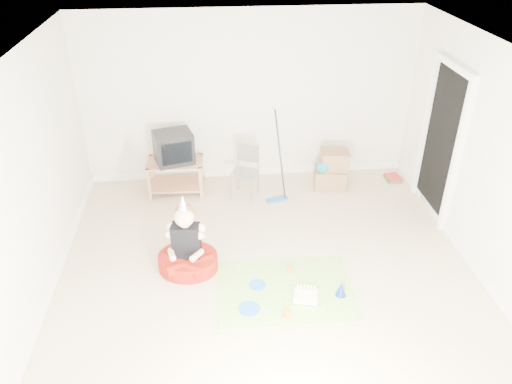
{
  "coord_description": "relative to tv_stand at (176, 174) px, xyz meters",
  "views": [
    {
      "loc": [
        -0.59,
        -4.61,
        3.89
      ],
      "look_at": [
        -0.1,
        0.4,
        0.9
      ],
      "focal_mm": 35.0,
      "sensor_mm": 36.0,
      "label": 1
    }
  ],
  "objects": [
    {
      "name": "ground",
      "position": [
        1.15,
        -2.06,
        -0.3
      ],
      "size": [
        5.0,
        5.0,
        0.0
      ],
      "primitive_type": "plane",
      "color": "beige",
      "rests_on": "ground"
    },
    {
      "name": "doorway_recess",
      "position": [
        3.63,
        -0.86,
        0.73
      ],
      "size": [
        0.02,
        0.9,
        2.05
      ],
      "primitive_type": "cube",
      "color": "black",
      "rests_on": "ground"
    },
    {
      "name": "tv_stand",
      "position": [
        0.0,
        0.0,
        0.0
      ],
      "size": [
        0.83,
        0.54,
        0.51
      ],
      "color": "#AC724D",
      "rests_on": "ground"
    },
    {
      "name": "crt_tv",
      "position": [
        -0.0,
        0.0,
        0.44
      ],
      "size": [
        0.63,
        0.57,
        0.46
      ],
      "primitive_type": "cube",
      "rotation": [
        0.0,
        0.0,
        0.27
      ],
      "color": "black",
      "rests_on": "tv_stand"
    },
    {
      "name": "folding_chair",
      "position": [
        1.01,
        -0.24,
        0.09
      ],
      "size": [
        0.47,
        0.47,
        0.81
      ],
      "color": "gray",
      "rests_on": "ground"
    },
    {
      "name": "cardboard_boxes",
      "position": [
        2.36,
        -0.08,
        -0.01
      ],
      "size": [
        0.53,
        0.42,
        0.6
      ],
      "color": "#906845",
      "rests_on": "ground"
    },
    {
      "name": "floor_mop",
      "position": [
        1.48,
        -0.42,
        -0.04
      ],
      "size": [
        0.34,
        0.42,
        1.29
      ],
      "color": "#2363AF",
      "rests_on": "ground"
    },
    {
      "name": "book_pile",
      "position": [
        3.41,
        0.03,
        -0.27
      ],
      "size": [
        0.24,
        0.3,
        0.06
      ],
      "color": "#277739",
      "rests_on": "ground"
    },
    {
      "name": "seated_woman",
      "position": [
        0.2,
        -1.88,
        -0.07
      ],
      "size": [
        0.82,
        0.82,
        1.03
      ],
      "color": "#9D1A0E",
      "rests_on": "ground"
    },
    {
      "name": "party_mat",
      "position": [
        1.31,
        -2.38,
        -0.3
      ],
      "size": [
        1.58,
        1.15,
        0.01
      ],
      "primitive_type": "cube",
      "rotation": [
        0.0,
        0.0,
        -0.02
      ],
      "color": "#FF3597",
      "rests_on": "ground"
    },
    {
      "name": "birthday_cake",
      "position": [
        1.52,
        -2.55,
        -0.26
      ],
      "size": [
        0.31,
        0.27,
        0.14
      ],
      "color": "white",
      "rests_on": "party_mat"
    },
    {
      "name": "blue_plate_near",
      "position": [
        1.0,
        -2.28,
        -0.29
      ],
      "size": [
        0.23,
        0.23,
        0.01
      ],
      "primitive_type": "cylinder",
      "rotation": [
        0.0,
        0.0,
        -0.2
      ],
      "color": "blue",
      "rests_on": "party_mat"
    },
    {
      "name": "blue_plate_far",
      "position": [
        0.88,
        -2.65,
        -0.29
      ],
      "size": [
        0.27,
        0.27,
        0.01
      ],
      "primitive_type": "cylinder",
      "rotation": [
        0.0,
        0.0,
        -0.16
      ],
      "color": "blue",
      "rests_on": "party_mat"
    },
    {
      "name": "orange_cup_near",
      "position": [
        1.41,
        -2.08,
        -0.26
      ],
      "size": [
        0.08,
        0.08,
        0.07
      ],
      "primitive_type": "cylinder",
      "rotation": [
        0.0,
        0.0,
        -0.29
      ],
      "color": "orange",
      "rests_on": "party_mat"
    },
    {
      "name": "orange_cup_far",
      "position": [
        1.27,
        -2.81,
        -0.25
      ],
      "size": [
        0.1,
        0.1,
        0.09
      ],
      "primitive_type": "cylinder",
      "rotation": [
        0.0,
        0.0,
        -0.28
      ],
      "color": "orange",
      "rests_on": "party_mat"
    },
    {
      "name": "blue_party_hat",
      "position": [
        1.92,
        -2.53,
        -0.2
      ],
      "size": [
        0.15,
        0.15,
        0.18
      ],
      "primitive_type": "cone",
      "rotation": [
        0.0,
        0.0,
        0.19
      ],
      "color": "#1732A7",
      "rests_on": "party_mat"
    }
  ]
}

